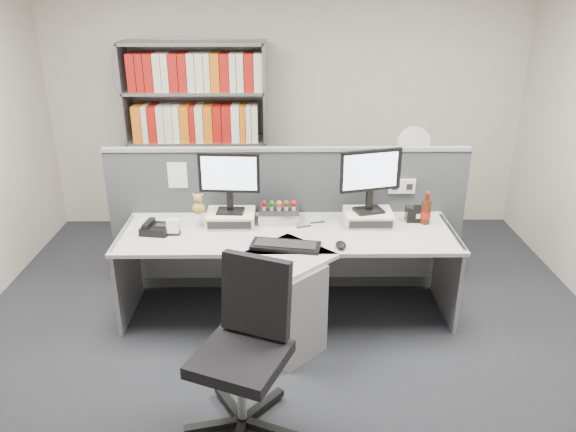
{
  "coord_description": "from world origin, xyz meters",
  "views": [
    {
      "loc": [
        -0.04,
        -3.13,
        2.48
      ],
      "look_at": [
        0.0,
        0.65,
        0.92
      ],
      "focal_mm": 34.74,
      "sensor_mm": 36.0,
      "label": 1
    }
  ],
  "objects_px": {
    "monitor_right": "(371,175)",
    "cola_bottle": "(426,212)",
    "speaker": "(417,214)",
    "office_chair": "(246,344)",
    "desk_phone": "(156,228)",
    "mouse": "(341,245)",
    "filing_cabinet": "(406,217)",
    "keyboard": "(286,245)",
    "monitor_left": "(229,178)",
    "shelving_unit": "(199,145)",
    "desk_calendar": "(173,228)",
    "desk_fan": "(413,149)",
    "desk": "(288,275)",
    "desktop_pc": "(279,214)"
  },
  "relations": [
    {
      "from": "monitor_right",
      "to": "cola_bottle",
      "type": "distance_m",
      "value": 0.55
    },
    {
      "from": "speaker",
      "to": "office_chair",
      "type": "relative_size",
      "value": 0.18
    },
    {
      "from": "desk_phone",
      "to": "monitor_right",
      "type": "bearing_deg",
      "value": 5.72
    },
    {
      "from": "mouse",
      "to": "filing_cabinet",
      "type": "xyz_separation_m",
      "value": [
        0.82,
        1.47,
        -0.39
      ]
    },
    {
      "from": "monitor_right",
      "to": "keyboard",
      "type": "bearing_deg",
      "value": -146.16
    },
    {
      "from": "monitor_right",
      "to": "speaker",
      "type": "xyz_separation_m",
      "value": [
        0.4,
        0.04,
        -0.34
      ]
    },
    {
      "from": "monitor_left",
      "to": "shelving_unit",
      "type": "relative_size",
      "value": 0.24
    },
    {
      "from": "desk_calendar",
      "to": "shelving_unit",
      "type": "xyz_separation_m",
      "value": [
        -0.02,
        1.67,
        0.2
      ]
    },
    {
      "from": "mouse",
      "to": "desk_phone",
      "type": "bearing_deg",
      "value": 168.3
    },
    {
      "from": "desk_phone",
      "to": "shelving_unit",
      "type": "distance_m",
      "value": 1.65
    },
    {
      "from": "speaker",
      "to": "cola_bottle",
      "type": "xyz_separation_m",
      "value": [
        0.05,
        -0.05,
        0.04
      ]
    },
    {
      "from": "desk_calendar",
      "to": "speaker",
      "type": "height_order",
      "value": "desk_calendar"
    },
    {
      "from": "filing_cabinet",
      "to": "office_chair",
      "type": "relative_size",
      "value": 0.68
    },
    {
      "from": "keyboard",
      "to": "cola_bottle",
      "type": "bearing_deg",
      "value": 21.37
    },
    {
      "from": "desk_fan",
      "to": "office_chair",
      "type": "relative_size",
      "value": 0.55
    },
    {
      "from": "desk",
      "to": "desk_calendar",
      "type": "height_order",
      "value": "desk_calendar"
    },
    {
      "from": "keyboard",
      "to": "shelving_unit",
      "type": "height_order",
      "value": "shelving_unit"
    },
    {
      "from": "desktop_pc",
      "to": "keyboard",
      "type": "distance_m",
      "value": 0.54
    },
    {
      "from": "desk_phone",
      "to": "filing_cabinet",
      "type": "relative_size",
      "value": 0.34
    },
    {
      "from": "speaker",
      "to": "desk_fan",
      "type": "xyz_separation_m",
      "value": [
        0.15,
        0.97,
        0.27
      ]
    },
    {
      "from": "monitor_left",
      "to": "cola_bottle",
      "type": "height_order",
      "value": "monitor_left"
    },
    {
      "from": "keyboard",
      "to": "office_chair",
      "type": "height_order",
      "value": "office_chair"
    },
    {
      "from": "cola_bottle",
      "to": "office_chair",
      "type": "xyz_separation_m",
      "value": [
        -1.36,
        -1.38,
        -0.27
      ]
    },
    {
      "from": "desk_fan",
      "to": "monitor_right",
      "type": "bearing_deg",
      "value": -118.6
    },
    {
      "from": "desk_phone",
      "to": "cola_bottle",
      "type": "distance_m",
      "value": 2.13
    },
    {
      "from": "mouse",
      "to": "shelving_unit",
      "type": "height_order",
      "value": "shelving_unit"
    },
    {
      "from": "monitor_right",
      "to": "desk_fan",
      "type": "xyz_separation_m",
      "value": [
        0.55,
        1.02,
        -0.07
      ]
    },
    {
      "from": "filing_cabinet",
      "to": "cola_bottle",
      "type": "bearing_deg",
      "value": -95.42
    },
    {
      "from": "speaker",
      "to": "cola_bottle",
      "type": "height_order",
      "value": "cola_bottle"
    },
    {
      "from": "monitor_left",
      "to": "filing_cabinet",
      "type": "xyz_separation_m",
      "value": [
        1.65,
        1.02,
        -0.76
      ]
    },
    {
      "from": "monitor_left",
      "to": "office_chair",
      "type": "bearing_deg",
      "value": -81.86
    },
    {
      "from": "monitor_left",
      "to": "desk_phone",
      "type": "xyz_separation_m",
      "value": [
        -0.57,
        -0.17,
        -0.36
      ]
    },
    {
      "from": "desk_phone",
      "to": "desk_fan",
      "type": "height_order",
      "value": "desk_fan"
    },
    {
      "from": "monitor_left",
      "to": "shelving_unit",
      "type": "xyz_separation_m",
      "value": [
        -0.45,
        1.47,
        -0.13
      ]
    },
    {
      "from": "mouse",
      "to": "cola_bottle",
      "type": "relative_size",
      "value": 0.46
    },
    {
      "from": "monitor_right",
      "to": "shelving_unit",
      "type": "xyz_separation_m",
      "value": [
        -1.55,
        1.46,
        -0.15
      ]
    },
    {
      "from": "monitor_left",
      "to": "desk",
      "type": "bearing_deg",
      "value": -40.23
    },
    {
      "from": "cola_bottle",
      "to": "shelving_unit",
      "type": "relative_size",
      "value": 0.13
    },
    {
      "from": "monitor_right",
      "to": "office_chair",
      "type": "distance_m",
      "value": 1.75
    },
    {
      "from": "desk_calendar",
      "to": "desk_phone",
      "type": "bearing_deg",
      "value": 166.37
    },
    {
      "from": "keyboard",
      "to": "desk_calendar",
      "type": "distance_m",
      "value": 0.89
    },
    {
      "from": "desktop_pc",
      "to": "desk_calendar",
      "type": "relative_size",
      "value": 2.64
    },
    {
      "from": "mouse",
      "to": "cola_bottle",
      "type": "bearing_deg",
      "value": 32.03
    },
    {
      "from": "monitor_right",
      "to": "keyboard",
      "type": "distance_m",
      "value": 0.89
    },
    {
      "from": "desk",
      "to": "desk_phone",
      "type": "bearing_deg",
      "value": 167.99
    },
    {
      "from": "monitor_right",
      "to": "mouse",
      "type": "bearing_deg",
      "value": -119.92
    },
    {
      "from": "monitor_left",
      "to": "filing_cabinet",
      "type": "relative_size",
      "value": 0.69
    },
    {
      "from": "desktop_pc",
      "to": "mouse",
      "type": "height_order",
      "value": "desktop_pc"
    },
    {
      "from": "mouse",
      "to": "speaker",
      "type": "height_order",
      "value": "speaker"
    },
    {
      "from": "keyboard",
      "to": "mouse",
      "type": "relative_size",
      "value": 4.26
    }
  ]
}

